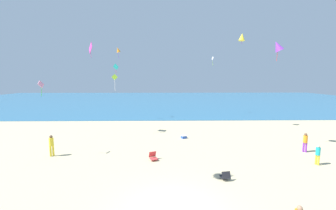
{
  "coord_description": "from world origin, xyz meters",
  "views": [
    {
      "loc": [
        -0.34,
        -8.76,
        5.85
      ],
      "look_at": [
        0.0,
        8.31,
        3.74
      ],
      "focal_mm": 22.77,
      "sensor_mm": 36.0,
      "label": 1
    }
  ],
  "objects": [
    {
      "name": "kite_magenta",
      "position": [
        -7.67,
        13.23,
        8.93
      ],
      "size": [
        0.65,
        1.01,
        1.59
      ],
      "rotation": [
        0.0,
        0.0,
        2.3
      ],
      "color": "#DB3DA8"
    },
    {
      "name": "kite_orange",
      "position": [
        -6.69,
        21.66,
        9.85
      ],
      "size": [
        0.88,
        0.86,
        1.65
      ],
      "rotation": [
        0.0,
        0.0,
        5.43
      ],
      "color": "orange"
    },
    {
      "name": "kite_purple",
      "position": [
        9.04,
        9.0,
        8.53
      ],
      "size": [
        1.1,
        0.87,
        1.73
      ],
      "rotation": [
        0.0,
        0.0,
        4.51
      ],
      "color": "purple"
    },
    {
      "name": "ground_plane",
      "position": [
        0.0,
        10.0,
        0.0
      ],
      "size": [
        120.0,
        120.0,
        0.0
      ],
      "primitive_type": "plane",
      "color": "#C6B58C"
    },
    {
      "name": "kite_yellow",
      "position": [
        8.52,
        15.9,
        10.56
      ],
      "size": [
        1.05,
        1.05,
        1.28
      ],
      "rotation": [
        0.0,
        0.0,
        2.33
      ],
      "color": "yellow"
    },
    {
      "name": "kite_white",
      "position": [
        7.53,
        25.97,
        9.06
      ],
      "size": [
        0.21,
        0.66,
        1.56
      ],
      "rotation": [
        0.0,
        0.0,
        4.57
      ],
      "color": "white"
    },
    {
      "name": "person_2",
      "position": [
        10.15,
        4.99,
        0.81
      ],
      "size": [
        0.37,
        0.37,
        1.4
      ],
      "rotation": [
        0.0,
        0.0,
        3.57
      ],
      "color": "yellow",
      "rests_on": "ground_plane"
    },
    {
      "name": "kite_teal",
      "position": [
        -6.83,
        20.6,
        7.45
      ],
      "size": [
        0.84,
        0.45,
        1.4
      ],
      "rotation": [
        0.0,
        0.0,
        6.17
      ],
      "color": "#1EADAD"
    },
    {
      "name": "cooler_box",
      "position": [
        1.63,
        11.71,
        0.14
      ],
      "size": [
        0.62,
        0.58,
        0.29
      ],
      "rotation": [
        0.0,
        0.0,
        0.5
      ],
      "color": "#2D56B7",
      "rests_on": "ground_plane"
    },
    {
      "name": "beach_chair_near_camera",
      "position": [
        3.22,
        2.92,
        0.26
      ],
      "size": [
        0.58,
        0.64,
        0.55
      ],
      "rotation": [
        0.0,
        0.0,
        1.71
      ],
      "color": "black",
      "rests_on": "ground_plane"
    },
    {
      "name": "person_0",
      "position": [
        -8.85,
        7.01,
        0.94
      ],
      "size": [
        0.44,
        0.44,
        1.63
      ],
      "rotation": [
        0.0,
        0.0,
        2.04
      ],
      "color": "yellow",
      "rests_on": "ground_plane"
    },
    {
      "name": "kite_lime",
      "position": [
        -5.29,
        12.93,
        5.93
      ],
      "size": [
        0.62,
        0.08,
        1.68
      ],
      "rotation": [
        0.0,
        0.0,
        0.08
      ],
      "color": "#99DB33"
    },
    {
      "name": "person_3",
      "position": [
        10.97,
        7.54,
        0.9
      ],
      "size": [
        0.43,
        0.43,
        1.56
      ],
      "rotation": [
        0.0,
        0.0,
        4.07
      ],
      "color": "purple",
      "rests_on": "ground_plane"
    },
    {
      "name": "ocean_water",
      "position": [
        0.0,
        50.57,
        0.03
      ],
      "size": [
        120.0,
        60.0,
        0.05
      ],
      "primitive_type": "cube",
      "color": "teal",
      "rests_on": "ground_plane"
    },
    {
      "name": "beach_chair_mid_beach",
      "position": [
        -1.13,
        6.12,
        0.25
      ],
      "size": [
        0.71,
        0.8,
        0.6
      ],
      "rotation": [
        0.0,
        0.0,
        5.06
      ],
      "color": "#D13D3D",
      "rests_on": "ground_plane"
    },
    {
      "name": "kite_pink",
      "position": [
        -9.17,
        6.75,
        5.42
      ],
      "size": [
        0.23,
        0.55,
        1.14
      ],
      "rotation": [
        0.0,
        0.0,
        0.93
      ],
      "color": "pink"
    }
  ]
}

